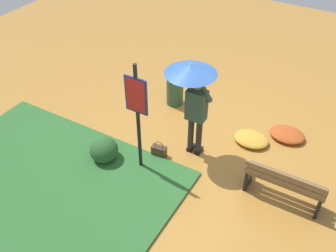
% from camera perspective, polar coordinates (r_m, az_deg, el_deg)
% --- Properties ---
extents(ground_plane, '(18.00, 18.00, 0.00)m').
position_cam_1_polar(ground_plane, '(7.94, 3.77, -3.57)').
color(ground_plane, '#B27A33').
extents(grass_verge, '(4.80, 4.00, 0.05)m').
position_cam_1_polar(grass_verge, '(7.45, -19.40, -9.67)').
color(grass_verge, '#2D662D').
rests_on(grass_verge, ground_plane).
extents(person_with_umbrella, '(0.96, 0.96, 2.04)m').
position_cam_1_polar(person_with_umbrella, '(6.97, 3.81, 5.76)').
color(person_with_umbrella, '#2D2823').
rests_on(person_with_umbrella, ground_plane).
extents(info_sign_post, '(0.44, 0.07, 2.30)m').
position_cam_1_polar(info_sign_post, '(6.65, -4.66, 2.80)').
color(info_sign_post, black).
rests_on(info_sign_post, ground_plane).
extents(handbag, '(0.32, 0.18, 0.37)m').
position_cam_1_polar(handbag, '(7.71, -1.35, -3.75)').
color(handbag, '#4C3323').
rests_on(handbag, ground_plane).
extents(park_bench, '(1.40, 0.37, 0.75)m').
position_cam_1_polar(park_bench, '(6.99, 17.02, -8.33)').
color(park_bench, black).
rests_on(park_bench, ground_plane).
extents(trash_bin, '(0.42, 0.42, 0.83)m').
position_cam_1_polar(trash_bin, '(9.00, 1.05, 5.67)').
color(trash_bin, '#2D5138').
rests_on(trash_bin, ground_plane).
extents(shrub_cluster, '(0.62, 0.56, 0.51)m').
position_cam_1_polar(shrub_cluster, '(7.68, -9.68, -3.49)').
color(shrub_cluster, '#285628').
rests_on(shrub_cluster, ground_plane).
extents(leaf_pile_near_person, '(0.75, 0.60, 0.17)m').
position_cam_1_polar(leaf_pile_near_person, '(8.56, 17.42, -1.21)').
color(leaf_pile_near_person, '#B74C1E').
rests_on(leaf_pile_near_person, ground_plane).
extents(leaf_pile_by_bench, '(0.74, 0.59, 0.16)m').
position_cam_1_polar(leaf_pile_by_bench, '(8.25, 12.36, -1.91)').
color(leaf_pile_by_bench, gold).
rests_on(leaf_pile_by_bench, ground_plane).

